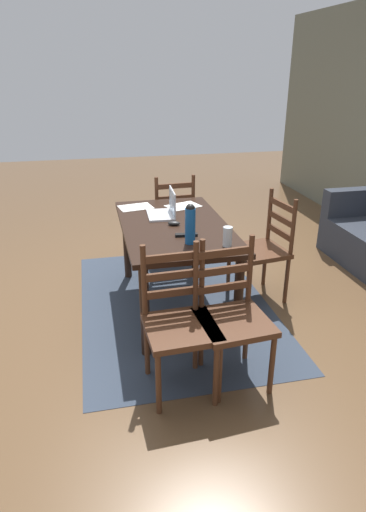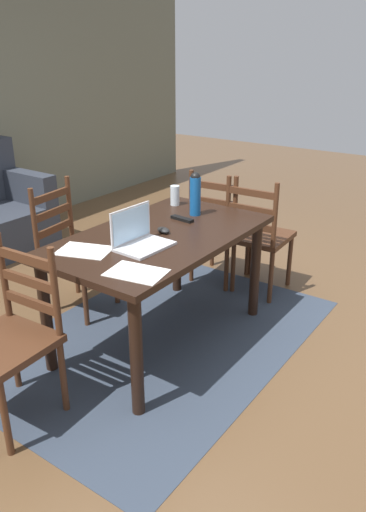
% 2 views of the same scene
% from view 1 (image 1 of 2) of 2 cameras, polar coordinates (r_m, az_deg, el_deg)
% --- Properties ---
extents(ground_plane, '(14.00, 14.00, 0.00)m').
position_cam_1_polar(ground_plane, '(3.89, -1.06, -6.40)').
color(ground_plane, brown).
extents(area_rug, '(2.36, 1.62, 0.01)m').
position_cam_1_polar(area_rug, '(3.88, -1.06, -6.36)').
color(area_rug, '#333D4C').
rests_on(area_rug, ground).
extents(dining_table, '(1.47, 0.85, 0.76)m').
position_cam_1_polar(dining_table, '(3.60, -1.14, 2.67)').
color(dining_table, black).
rests_on(dining_table, ground).
extents(chair_right_far, '(0.48, 0.48, 0.95)m').
position_cam_1_polar(chair_right_far, '(2.83, 6.35, -8.00)').
color(chair_right_far, '#4C2B19').
rests_on(chair_right_far, ground).
extents(chair_far_head, '(0.50, 0.50, 0.95)m').
position_cam_1_polar(chair_far_head, '(3.90, 10.42, 0.90)').
color(chair_far_head, '#4C2B19').
rests_on(chair_far_head, ground).
extents(chair_right_near, '(0.46, 0.46, 0.95)m').
position_cam_1_polar(chair_right_near, '(2.76, -0.44, -8.84)').
color(chair_right_near, '#4C2B19').
rests_on(chair_right_near, ground).
extents(chair_left_far, '(0.46, 0.46, 0.95)m').
position_cam_1_polar(chair_left_far, '(4.65, -1.51, 5.01)').
color(chair_left_far, '#4C2B19').
rests_on(chair_left_far, ground).
extents(laptop, '(0.33, 0.24, 0.23)m').
position_cam_1_polar(laptop, '(3.76, -2.28, 6.16)').
color(laptop, silver).
rests_on(laptop, dining_table).
extents(water_bottle, '(0.08, 0.08, 0.30)m').
position_cam_1_polar(water_bottle, '(3.12, 0.95, 4.33)').
color(water_bottle, '#145199').
rests_on(water_bottle, dining_table).
extents(drinking_glass, '(0.07, 0.07, 0.14)m').
position_cam_1_polar(drinking_glass, '(3.11, 5.86, 2.55)').
color(drinking_glass, silver).
rests_on(drinking_glass, dining_table).
extents(computer_mouse, '(0.09, 0.11, 0.03)m').
position_cam_1_polar(computer_mouse, '(3.54, -1.20, 4.32)').
color(computer_mouse, black).
rests_on(computer_mouse, dining_table).
extents(tv_remote, '(0.06, 0.17, 0.02)m').
position_cam_1_polar(tv_remote, '(3.30, 0.44, 2.79)').
color(tv_remote, black).
rests_on(tv_remote, dining_table).
extents(paper_stack_left, '(0.30, 0.35, 0.00)m').
position_cam_1_polar(paper_stack_left, '(4.04, 0.02, 6.57)').
color(paper_stack_left, white).
rests_on(paper_stack_left, dining_table).
extents(paper_stack_right, '(0.26, 0.33, 0.00)m').
position_cam_1_polar(paper_stack_right, '(4.03, -6.23, 6.38)').
color(paper_stack_right, white).
rests_on(paper_stack_right, dining_table).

